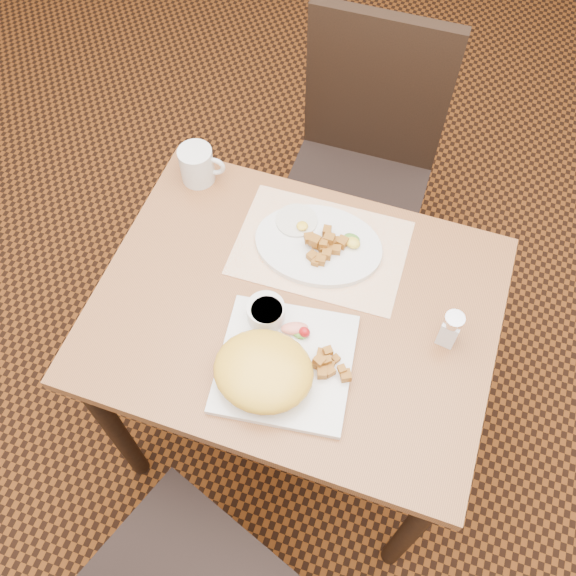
# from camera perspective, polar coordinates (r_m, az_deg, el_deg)

# --- Properties ---
(ground) EXTENTS (8.00, 8.00, 0.00)m
(ground) POSITION_cam_1_polar(r_m,az_deg,el_deg) (2.13, 0.44, -11.60)
(ground) COLOR black
(ground) RESTS_ON ground
(table) EXTENTS (0.90, 0.70, 0.75)m
(table) POSITION_cam_1_polar(r_m,az_deg,el_deg) (1.54, 0.60, -3.64)
(table) COLOR #985A2F
(table) RESTS_ON ground
(chair_far) EXTENTS (0.43, 0.44, 0.97)m
(chair_far) POSITION_cam_1_polar(r_m,az_deg,el_deg) (2.00, 6.51, 11.09)
(chair_far) COLOR black
(chair_far) RESTS_ON ground
(placemat) EXTENTS (0.41, 0.29, 0.00)m
(placemat) POSITION_cam_1_polar(r_m,az_deg,el_deg) (1.53, 2.93, 3.59)
(placemat) COLOR white
(placemat) RESTS_ON table
(plate_square) EXTENTS (0.31, 0.31, 0.02)m
(plate_square) POSITION_cam_1_polar(r_m,az_deg,el_deg) (1.37, -0.23, -6.72)
(plate_square) COLOR silver
(plate_square) RESTS_ON table
(plate_oval) EXTENTS (0.32, 0.25, 0.02)m
(plate_oval) POSITION_cam_1_polar(r_m,az_deg,el_deg) (1.53, 2.71, 3.83)
(plate_oval) COLOR silver
(plate_oval) RESTS_ON placemat
(hollandaise_mound) EXTENTS (0.21, 0.19, 0.08)m
(hollandaise_mound) POSITION_cam_1_polar(r_m,az_deg,el_deg) (1.32, -2.26, -7.37)
(hollandaise_mound) COLOR yellow
(hollandaise_mound) RESTS_ON plate_square
(ramekin) EXTENTS (0.08, 0.08, 0.05)m
(ramekin) POSITION_cam_1_polar(r_m,az_deg,el_deg) (1.39, -1.98, -2.14)
(ramekin) COLOR silver
(ramekin) RESTS_ON plate_square
(garnish_sq) EXTENTS (0.07, 0.05, 0.03)m
(garnish_sq) POSITION_cam_1_polar(r_m,az_deg,el_deg) (1.39, 0.89, -3.75)
(garnish_sq) COLOR #387223
(garnish_sq) RESTS_ON plate_square
(fried_egg) EXTENTS (0.10, 0.10, 0.02)m
(fried_egg) POSITION_cam_1_polar(r_m,az_deg,el_deg) (1.55, 0.83, 5.97)
(fried_egg) COLOR white
(fried_egg) RESTS_ON plate_oval
(garnish_ov) EXTENTS (0.05, 0.05, 0.02)m
(garnish_ov) POSITION_cam_1_polar(r_m,az_deg,el_deg) (1.52, 5.75, 4.17)
(garnish_ov) COLOR #387223
(garnish_ov) RESTS_ON plate_oval
(salt_shaker) EXTENTS (0.05, 0.05, 0.10)m
(salt_shaker) POSITION_cam_1_polar(r_m,az_deg,el_deg) (1.40, 14.23, -3.52)
(salt_shaker) COLOR white
(salt_shaker) RESTS_ON table
(coffee_mug) EXTENTS (0.12, 0.09, 0.10)m
(coffee_mug) POSITION_cam_1_polar(r_m,az_deg,el_deg) (1.65, -8.04, 10.78)
(coffee_mug) COLOR silver
(coffee_mug) RESTS_ON table
(home_fries_sq) EXTENTS (0.09, 0.07, 0.04)m
(home_fries_sq) POSITION_cam_1_polar(r_m,az_deg,el_deg) (1.35, 3.52, -6.86)
(home_fries_sq) COLOR #B06B1C
(home_fries_sq) RESTS_ON plate_square
(home_fries_ov) EXTENTS (0.10, 0.11, 0.04)m
(home_fries_ov) POSITION_cam_1_polar(r_m,az_deg,el_deg) (1.50, 3.26, 3.77)
(home_fries_ov) COLOR #B06B1C
(home_fries_ov) RESTS_ON plate_oval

